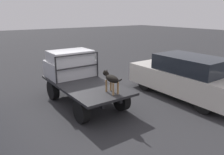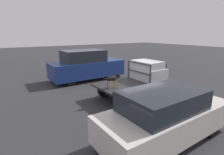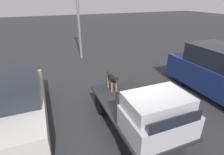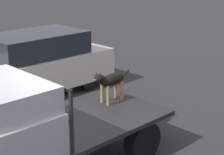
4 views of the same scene
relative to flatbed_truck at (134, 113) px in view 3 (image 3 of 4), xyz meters
name	(u,v)px [view 3 (image 3 of 4)]	position (x,y,z in m)	size (l,w,h in m)	color
ground_plane	(133,126)	(0.00, 0.00, -0.57)	(80.00, 80.00, 0.00)	#2D2D30
flatbed_truck	(134,113)	(0.00, 0.00, 0.00)	(3.72, 1.83, 0.80)	black
truck_cab	(157,115)	(1.15, 0.00, 0.70)	(1.27, 1.71, 1.02)	#B7B7BC
truck_headboard	(144,97)	(0.47, 0.00, 0.85)	(0.04, 1.71, 0.97)	#232326
dog	(113,79)	(-1.29, -0.23, 0.66)	(0.95, 0.23, 0.68)	#9E7547
parked_sedan	(16,103)	(-1.60, -3.51, 0.25)	(4.47, 1.73, 1.65)	black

